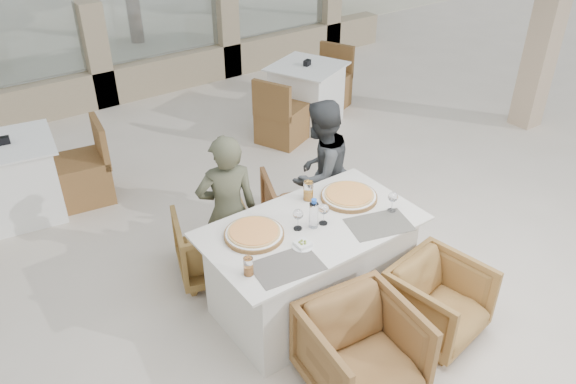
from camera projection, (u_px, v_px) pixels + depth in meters
ground at (318, 296)px, 4.54m from camera, size 80.00×80.00×0.00m
perimeter_wall_far at (95, 48)px, 7.42m from camera, size 10.00×0.34×1.60m
lantern_pillar at (542, 48)px, 6.77m from camera, size 0.34×0.34×2.00m
dining_table at (311, 266)px, 4.26m from camera, size 1.60×0.90×0.77m
placemat_near_left at (287, 266)px, 3.66m from camera, size 0.49×0.36×0.00m
placemat_near_right at (379, 225)px, 4.06m from camera, size 0.52×0.42×0.00m
pizza_left at (254, 233)px, 3.93m from camera, size 0.47×0.47×0.06m
pizza_right at (349, 195)px, 4.34m from camera, size 0.47×0.47×0.06m
water_bottle at (314, 213)px, 3.98m from camera, size 0.08×0.08×0.23m
wine_glass_centre at (298, 218)px, 3.97m from camera, size 0.09×0.09×0.18m
wine_glass_near at (324, 213)px, 4.02m from camera, size 0.10×0.10×0.18m
wine_glass_corner at (393, 201)px, 4.16m from camera, size 0.09×0.09×0.18m
beer_glass_left at (248, 266)px, 3.56m from camera, size 0.06×0.06×0.13m
beer_glass_right at (308, 191)px, 4.31m from camera, size 0.08×0.08×0.15m
olive_dish at (303, 244)px, 3.83m from camera, size 0.11×0.11×0.04m
armchair_far_left at (214, 244)px, 4.66m from camera, size 0.77×0.78×0.56m
armchair_far_right at (301, 204)px, 5.15m from camera, size 0.83×0.84×0.59m
armchair_near_left at (362, 352)px, 3.63m from camera, size 0.76×0.78×0.64m
armchair_near_right at (438, 301)px, 4.08m from camera, size 0.70×0.72×0.57m
diner_left at (228, 212)px, 4.40m from camera, size 0.56×0.45×1.32m
diner_right at (320, 173)px, 4.89m from camera, size 0.76×0.65×1.34m
bg_table_a at (16, 180)px, 5.34m from camera, size 1.74×1.05×0.77m
bg_table_b at (307, 95)px, 7.12m from camera, size 1.83×1.41×0.77m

